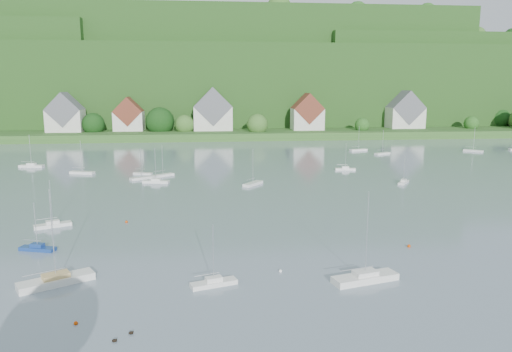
# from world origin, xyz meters

# --- Properties ---
(far_shore_strip) EXTENTS (600.00, 60.00, 3.00)m
(far_shore_strip) POSITION_xyz_m (0.00, 200.00, 1.50)
(far_shore_strip) COLOR #2A5620
(far_shore_strip) RESTS_ON ground
(forested_ridge) EXTENTS (620.00, 181.22, 69.89)m
(forested_ridge) POSITION_xyz_m (0.39, 268.57, 22.89)
(forested_ridge) COLOR #153D13
(forested_ridge) RESTS_ON ground
(village_building_0) EXTENTS (14.00, 10.40, 16.00)m
(village_building_0) POSITION_xyz_m (-55.00, 187.00, 9.51)
(village_building_0) COLOR beige
(village_building_0) RESTS_ON far_shore_strip
(village_building_1) EXTENTS (12.00, 9.36, 14.00)m
(village_building_1) POSITION_xyz_m (-30.00, 189.00, 8.75)
(village_building_1) COLOR beige
(village_building_1) RESTS_ON far_shore_strip
(village_building_2) EXTENTS (16.00, 11.44, 18.00)m
(village_building_2) POSITION_xyz_m (5.00, 188.00, 10.27)
(village_building_2) COLOR beige
(village_building_2) RESTS_ON far_shore_strip
(village_building_3) EXTENTS (13.00, 10.40, 15.50)m
(village_building_3) POSITION_xyz_m (45.00, 186.00, 9.43)
(village_building_3) COLOR beige
(village_building_3) RESTS_ON far_shore_strip
(village_building_4) EXTENTS (15.00, 10.40, 16.50)m
(village_building_4) POSITION_xyz_m (90.00, 190.00, 9.59)
(village_building_4) COLOR beige
(village_building_4) RESTS_ON far_shore_strip
(near_sailboat_1) EXTENTS (5.01, 2.68, 6.51)m
(near_sailboat_1) POSITION_xyz_m (-20.37, 45.69, 0.39)
(near_sailboat_1) COLOR navy
(near_sailboat_1) RESTS_ON ground
(near_sailboat_2) EXTENTS (7.98, 5.87, 10.70)m
(near_sailboat_2) POSITION_xyz_m (-14.53, 33.89, 0.52)
(near_sailboat_2) COLOR white
(near_sailboat_2) RESTS_ON ground
(near_sailboat_3) EXTENTS (5.30, 2.92, 6.90)m
(near_sailboat_3) POSITION_xyz_m (2.69, 31.81, 0.40)
(near_sailboat_3) COLOR white
(near_sailboat_3) RESTS_ON ground
(near_sailboat_4) EXTENTS (7.89, 4.01, 10.26)m
(near_sailboat_4) POSITION_xyz_m (19.50, 31.25, 0.50)
(near_sailboat_4) COLOR white
(near_sailboat_4) RESTS_ON ground
(near_sailboat_6) EXTENTS (5.60, 3.66, 7.37)m
(near_sailboat_6) POSITION_xyz_m (-21.74, 56.77, 0.42)
(near_sailboat_6) COLOR white
(near_sailboat_6) RESTS_ON ground
(mooring_buoy_0) EXTENTS (0.39, 0.39, 0.39)m
(mooring_buoy_0) POSITION_xyz_m (-10.03, 24.34, 0.00)
(mooring_buoy_0) COLOR #CC3D01
(mooring_buoy_0) RESTS_ON ground
(mooring_buoy_1) EXTENTS (0.40, 0.40, 0.40)m
(mooring_buoy_1) POSITION_xyz_m (10.52, 34.95, 0.00)
(mooring_buoy_1) COLOR white
(mooring_buoy_1) RESTS_ON ground
(mooring_buoy_2) EXTENTS (0.46, 0.46, 0.46)m
(mooring_buoy_2) POSITION_xyz_m (29.21, 42.05, 0.00)
(mooring_buoy_2) COLOR #CC3D01
(mooring_buoy_2) RESTS_ON ground
(mooring_buoy_3) EXTENTS (0.43, 0.43, 0.43)m
(mooring_buoy_3) POSITION_xyz_m (-10.80, 58.11, 0.00)
(mooring_buoy_3) COLOR #CC3D01
(mooring_buoy_3) RESTS_ON ground
(mooring_buoy_4) EXTENTS (0.38, 0.38, 0.38)m
(mooring_buoy_4) POSITION_xyz_m (23.22, 31.95, 0.00)
(mooring_buoy_4) COLOR white
(mooring_buoy_4) RESTS_ON ground
(duck_pair) EXTENTS (1.66, 1.48, 0.32)m
(duck_pair) POSITION_xyz_m (-5.33, 21.44, 0.11)
(duck_pair) COLOR black
(duck_pair) RESTS_ON ground
(far_sailboat_cluster) EXTENTS (201.00, 61.67, 8.71)m
(far_sailboat_cluster) POSITION_xyz_m (2.70, 115.00, 0.37)
(far_sailboat_cluster) COLOR white
(far_sailboat_cluster) RESTS_ON ground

